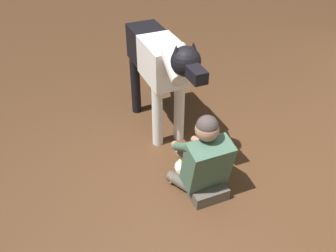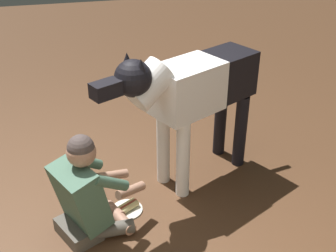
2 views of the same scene
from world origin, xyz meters
The scene contains 4 objects.
ground_plane centered at (0.00, 0.00, 0.00)m, with size 13.85×13.85×0.00m, color #4F311D.
person_sitting_on_floor centered at (-0.10, 0.20, 0.35)m, with size 0.74×0.63×0.85m.
large_dog centered at (-1.04, -0.27, 0.86)m, with size 1.58×0.90×1.31m.
hot_dog_on_plate centered at (-0.41, 0.05, 0.02)m, with size 0.26×0.26×0.06m.
Camera 2 is at (-0.10, 2.81, 2.38)m, focal length 46.64 mm.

